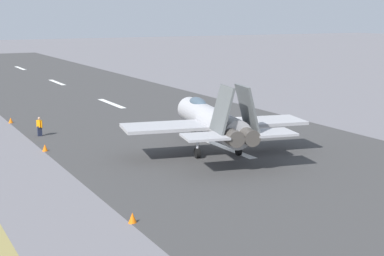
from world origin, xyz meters
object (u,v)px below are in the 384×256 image
Objects in this scene: marker_cone_near at (132,218)px; marker_cone_mid at (45,148)px; fighter_jet at (210,119)px; marker_cone_far at (11,120)px; crew_person at (40,127)px.

marker_cone_mid is at bearing 0.00° from marker_cone_near.
marker_cone_far is (19.27, 11.26, -2.21)m from fighter_jet.
crew_person is 3.06× the size of marker_cone_mid.
marker_cone_near is 1.00× the size of marker_cone_mid.
marker_cone_near and marker_cone_mid have the same top height.
marker_cone_mid is at bearing 180.00° from marker_cone_far.
fighter_jet is at bearing -117.53° from marker_cone_mid.
fighter_jet is 30.04× the size of marker_cone_near.
fighter_jet is at bearing -149.70° from marker_cone_far.
marker_cone_far is at bearing 0.00° from marker_cone_mid.
crew_person is 3.06× the size of marker_cone_far.
marker_cone_mid is 1.00× the size of marker_cone_far.
marker_cone_mid is 13.40m from marker_cone_far.
marker_cone_mid and marker_cone_far have the same top height.
fighter_jet is at bearing -43.02° from marker_cone_near.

